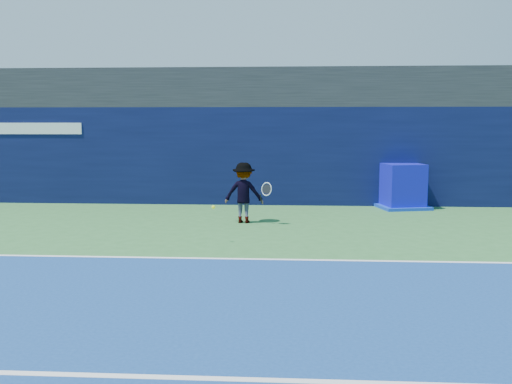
% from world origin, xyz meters
% --- Properties ---
extents(ground, '(80.00, 80.00, 0.00)m').
position_xyz_m(ground, '(0.00, 0.00, 0.00)').
color(ground, '#316D33').
rests_on(ground, ground).
extents(baseline, '(24.00, 0.10, 0.01)m').
position_xyz_m(baseline, '(0.00, 3.00, 0.01)').
color(baseline, white).
rests_on(baseline, ground).
extents(service_line, '(24.00, 0.10, 0.01)m').
position_xyz_m(service_line, '(0.00, -2.00, 0.01)').
color(service_line, white).
rests_on(service_line, ground).
extents(stadium_band, '(36.00, 3.00, 1.20)m').
position_xyz_m(stadium_band, '(0.00, 11.50, 3.60)').
color(stadium_band, '#222227').
rests_on(stadium_band, back_wall_assembly).
extents(back_wall_assembly, '(36.00, 1.03, 3.00)m').
position_xyz_m(back_wall_assembly, '(-0.00, 10.50, 1.50)').
color(back_wall_assembly, '#090E33').
rests_on(back_wall_assembly, ground).
extents(equipment_cart, '(1.65, 1.65, 1.32)m').
position_xyz_m(equipment_cart, '(5.04, 9.72, 0.60)').
color(equipment_cart, '#0C0CAF').
rests_on(equipment_cart, ground).
extents(tennis_player, '(1.25, 0.71, 1.53)m').
position_xyz_m(tennis_player, '(0.55, 6.93, 0.77)').
color(tennis_player, white).
rests_on(tennis_player, ground).
extents(tennis_ball, '(0.08, 0.08, 0.08)m').
position_xyz_m(tennis_ball, '(0.12, 4.38, 0.77)').
color(tennis_ball, yellow).
rests_on(tennis_ball, ground).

